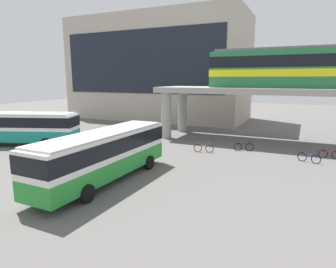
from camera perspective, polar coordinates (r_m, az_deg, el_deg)
ground_plane at (r=26.60m, az=-2.57°, el=-3.47°), size 120.00×120.00×0.00m
station_building at (r=49.57m, az=-1.92°, el=12.52°), size 28.45×12.30×16.19m
elevated_platform at (r=31.47m, az=28.02°, el=6.42°), size 33.06×6.25×5.59m
train at (r=31.46m, az=29.09°, el=11.30°), size 22.41×2.96×3.84m
bus_main at (r=19.02m, az=-12.27°, el=-3.26°), size 2.95×11.09×3.22m
bus_secondary at (r=32.31m, az=-26.67°, el=1.52°), size 11.23×6.25×3.22m
bicycle_blue at (r=25.76m, az=25.63°, el=-4.17°), size 1.71×0.64×1.04m
bicycle_black at (r=27.78m, az=14.45°, el=-2.43°), size 1.72×0.62×1.04m
bicycle_orange at (r=26.57m, az=6.92°, el=-2.75°), size 1.75×0.47×1.04m
bicycle_red at (r=27.71m, az=28.84°, el=-3.47°), size 1.75×0.51×1.04m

